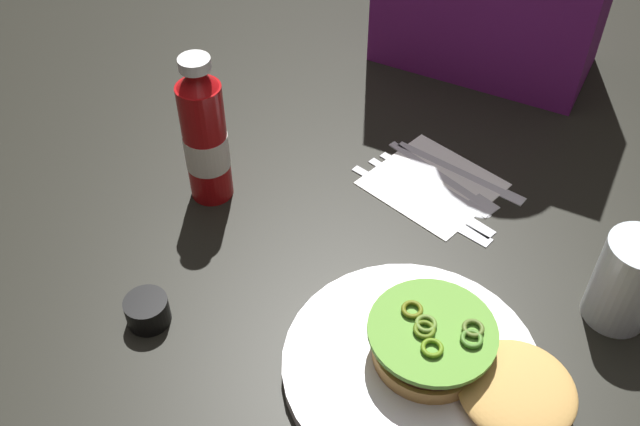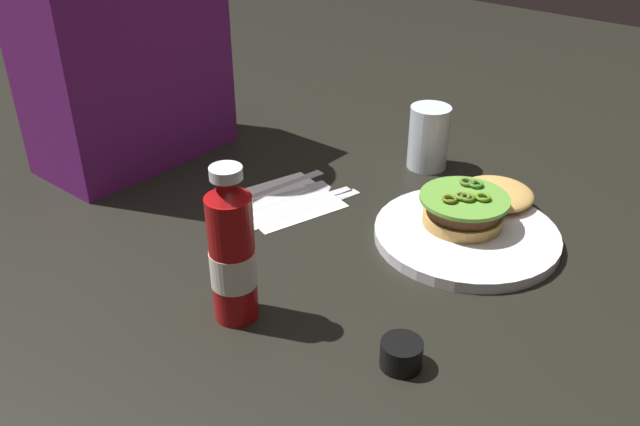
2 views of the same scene
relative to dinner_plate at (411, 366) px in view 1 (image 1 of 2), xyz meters
name	(u,v)px [view 1 (image 1 of 2)]	position (x,y,z in m)	size (l,w,h in m)	color
ground_plane	(357,309)	(-0.09, 0.05, -0.01)	(3.00, 3.00, 0.00)	black
dinner_plate	(411,366)	(0.00, 0.00, 0.00)	(0.27, 0.27, 0.02)	white
burger_sandwich	(462,359)	(0.05, 0.01, 0.03)	(0.22, 0.13, 0.05)	tan
ketchup_bottle	(205,138)	(-0.34, 0.14, 0.08)	(0.06, 0.06, 0.21)	#A80E11
water_glass	(627,281)	(0.18, 0.18, 0.05)	(0.07, 0.07, 0.11)	silver
condiment_cup	(147,311)	(-0.29, -0.07, 0.01)	(0.05, 0.05, 0.03)	black
napkin	(431,183)	(-0.09, 0.29, -0.01)	(0.16, 0.15, 0.00)	white
steak_knife	(428,207)	(-0.07, 0.24, 0.00)	(0.22, 0.07, 0.00)	silver
table_knife	(437,199)	(-0.07, 0.26, 0.00)	(0.20, 0.08, 0.00)	silver
spoon_utensil	(449,191)	(-0.06, 0.28, 0.00)	(0.18, 0.07, 0.00)	silver
fork_utensil	(452,180)	(-0.06, 0.30, 0.00)	(0.18, 0.08, 0.00)	silver
butter_knife	(467,174)	(-0.05, 0.33, 0.00)	(0.20, 0.05, 0.00)	silver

